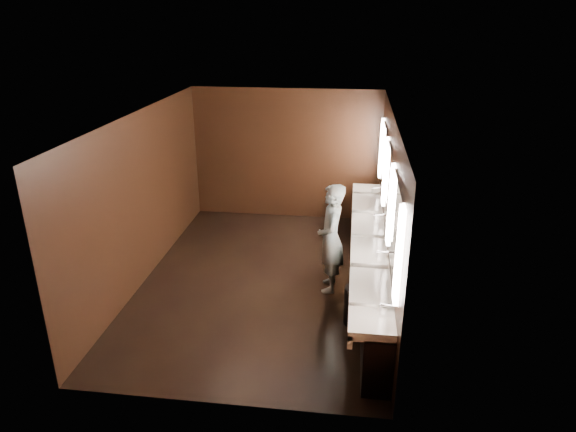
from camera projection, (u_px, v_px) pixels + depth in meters
The scene contains 10 objects.
floor at pixel (263, 280), 8.75m from camera, with size 6.00×6.00×0.00m, color black.
ceiling at pixel (260, 116), 7.71m from camera, with size 4.00×6.00×0.02m, color #2D2D2B.
wall_back at pixel (286, 155), 11.00m from camera, with size 4.00×0.02×2.80m, color black.
wall_front at pixel (213, 300), 5.47m from camera, with size 4.00×0.02×2.80m, color black.
wall_left at pixel (143, 197), 8.47m from camera, with size 0.02×6.00×2.80m, color black.
wall_right at pixel (388, 208), 8.00m from camera, with size 0.02×6.00×2.80m, color black.
sink_counter at pixel (371, 260), 8.36m from camera, with size 0.55×5.40×1.01m.
mirror_band at pixel (388, 187), 7.87m from camera, with size 0.06×5.03×1.15m.
person at pixel (331, 238), 8.17m from camera, with size 0.66×0.43×1.80m, color #9AD1E6.
trash_bin at pixel (357, 305), 7.44m from camera, with size 0.37×0.37×0.58m, color black.
Camera 1 is at (1.40, -7.61, 4.27)m, focal length 32.00 mm.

